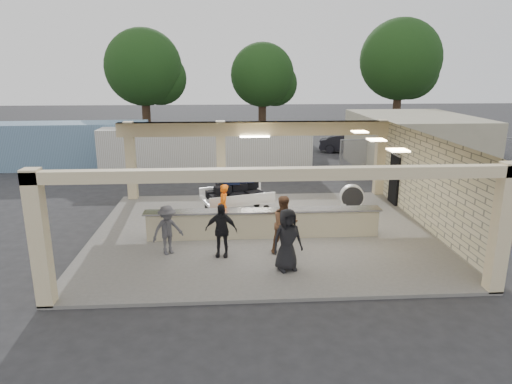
{
  "coord_description": "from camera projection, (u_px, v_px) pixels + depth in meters",
  "views": [
    {
      "loc": [
        -1.22,
        -15.45,
        5.82
      ],
      "look_at": [
        -0.17,
        1.0,
        1.31
      ],
      "focal_mm": 32.0,
      "sensor_mm": 36.0,
      "label": 1
    }
  ],
  "objects": [
    {
      "name": "adjacent_building",
      "position": [
        413.0,
        143.0,
        26.27
      ],
      "size": [
        6.0,
        8.0,
        3.2
      ],
      "primitive_type": "cube",
      "color": "#B0A98C",
      "rests_on": "ground"
    },
    {
      "name": "pavilion",
      "position": [
        267.0,
        193.0,
        16.78
      ],
      "size": [
        12.01,
        10.0,
        3.55
      ],
      "color": "slate",
      "rests_on": "ground"
    },
    {
      "name": "car_dark",
      "position": [
        347.0,
        144.0,
        32.09
      ],
      "size": [
        4.05,
        2.3,
        1.28
      ],
      "primitive_type": "imported",
      "rotation": [
        0.0,
        0.0,
        1.31
      ],
      "color": "black",
      "rests_on": "ground"
    },
    {
      "name": "passenger_b",
      "position": [
        221.0,
        230.0,
        14.11
      ],
      "size": [
        1.04,
        0.51,
        1.7
      ],
      "primitive_type": "imported",
      "rotation": [
        0.0,
        0.0,
        -0.15
      ],
      "color": "black",
      "rests_on": "pavilion"
    },
    {
      "name": "passenger_d",
      "position": [
        287.0,
        240.0,
        13.13
      ],
      "size": [
        0.97,
        0.63,
        1.85
      ],
      "primitive_type": "imported",
      "rotation": [
        0.0,
        0.0,
        0.31
      ],
      "color": "black",
      "rests_on": "pavilion"
    },
    {
      "name": "container_white",
      "position": [
        207.0,
        150.0,
        26.05
      ],
      "size": [
        11.84,
        2.58,
        2.56
      ],
      "primitive_type": "cube",
      "rotation": [
        0.0,
        0.0,
        -0.02
      ],
      "color": "silver",
      "rests_on": "ground"
    },
    {
      "name": "container_blue",
      "position": [
        59.0,
        145.0,
        27.11
      ],
      "size": [
        10.4,
        2.9,
        2.68
      ],
      "primitive_type": "cube",
      "rotation": [
        0.0,
        0.0,
        0.04
      ],
      "color": "#7197B6",
      "rests_on": "ground"
    },
    {
      "name": "baggage_handler",
      "position": [
        223.0,
        207.0,
        16.55
      ],
      "size": [
        0.35,
        0.61,
        1.66
      ],
      "primitive_type": "imported",
      "rotation": [
        0.0,
        0.0,
        4.74
      ],
      "color": "#FF640D",
      "rests_on": "pavilion"
    },
    {
      "name": "luggage_cart",
      "position": [
        236.0,
        194.0,
        18.19
      ],
      "size": [
        3.02,
        2.34,
        1.55
      ],
      "rotation": [
        0.0,
        0.0,
        0.29
      ],
      "color": "silver",
      "rests_on": "pavilion"
    },
    {
      "name": "tree_right",
      "position": [
        403.0,
        63.0,
        39.94
      ],
      "size": [
        7.2,
        7.0,
        10.0
      ],
      "color": "#382619",
      "rests_on": "ground"
    },
    {
      "name": "drum_fan",
      "position": [
        352.0,
        197.0,
        18.72
      ],
      "size": [
        1.02,
        0.55,
        1.09
      ],
      "rotation": [
        0.0,
        0.0,
        -0.14
      ],
      "color": "silver",
      "rests_on": "pavilion"
    },
    {
      "name": "car_white_b",
      "position": [
        451.0,
        149.0,
        29.77
      ],
      "size": [
        4.53,
        3.27,
        1.35
      ],
      "primitive_type": "imported",
      "rotation": [
        0.0,
        0.0,
        1.12
      ],
      "color": "silver",
      "rests_on": "ground"
    },
    {
      "name": "passenger_a",
      "position": [
        285.0,
        225.0,
        14.39
      ],
      "size": [
        0.99,
        0.72,
        1.86
      ],
      "primitive_type": "imported",
      "rotation": [
        0.0,
        0.0,
        0.4
      ],
      "color": "brown",
      "rests_on": "pavilion"
    },
    {
      "name": "fence",
      "position": [
        445.0,
        155.0,
        25.54
      ],
      "size": [
        12.06,
        0.06,
        2.03
      ],
      "color": "gray",
      "rests_on": "ground"
    },
    {
      "name": "car_white_a",
      "position": [
        393.0,
        151.0,
        29.05
      ],
      "size": [
        5.15,
        2.91,
        1.4
      ],
      "primitive_type": "imported",
      "rotation": [
        0.0,
        0.0,
        1.45
      ],
      "color": "silver",
      "rests_on": "ground"
    },
    {
      "name": "tree_left",
      "position": [
        148.0,
        70.0,
        37.79
      ],
      "size": [
        6.6,
        6.3,
        9.0
      ],
      "color": "#382619",
      "rests_on": "ground"
    },
    {
      "name": "baggage_counter",
      "position": [
        264.0,
        223.0,
        15.85
      ],
      "size": [
        8.2,
        0.58,
        0.98
      ],
      "color": "#C4B792",
      "rests_on": "pavilion"
    },
    {
      "name": "tree_mid",
      "position": [
        266.0,
        77.0,
        40.5
      ],
      "size": [
        6.0,
        5.6,
        8.0
      ],
      "color": "#382619",
      "rests_on": "ground"
    },
    {
      "name": "ground",
      "position": [
        262.0,
        234.0,
        16.48
      ],
      "size": [
        120.0,
        120.0,
        0.0
      ],
      "primitive_type": "plane",
      "color": "#262628",
      "rests_on": "ground"
    },
    {
      "name": "passenger_c",
      "position": [
        168.0,
        230.0,
        14.3
      ],
      "size": [
        1.06,
        0.85,
        1.59
      ],
      "primitive_type": "imported",
      "rotation": [
        0.0,
        0.0,
        0.56
      ],
      "color": "#49484D",
      "rests_on": "pavilion"
    }
  ]
}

